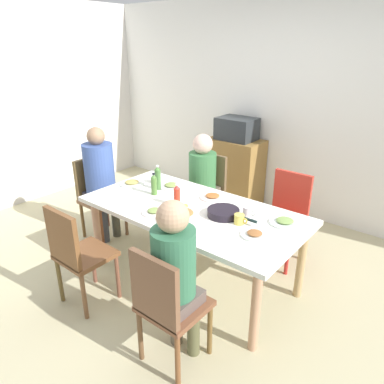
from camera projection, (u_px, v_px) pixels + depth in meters
name	position (u px, v px, depth m)	size (l,w,h in m)	color
ground_plane	(192.00, 278.00, 3.41)	(6.99, 6.99, 0.00)	#BCB48B
wall_back	(296.00, 110.00, 4.34)	(6.07, 0.12, 2.60)	white
wall_left	(13.00, 106.00, 4.64)	(0.12, 4.11, 2.60)	white
dining_table	(192.00, 216.00, 3.16)	(1.96, 0.97, 0.73)	white
chair_0	(77.00, 252.00, 2.88)	(0.40, 0.40, 0.90)	brown
chair_1	(286.00, 212.00, 3.55)	(0.40, 0.40, 0.90)	#B32F1E
chair_2	(166.00, 303.00, 2.31)	(0.40, 0.40, 0.90)	brown
person_2	(175.00, 270.00, 2.30)	(0.30, 0.30, 1.20)	brown
chair_3	(206.00, 189.00, 4.12)	(0.40, 0.40, 0.90)	brown
person_3	(202.00, 175.00, 3.98)	(0.30, 0.30, 1.16)	brown
chair_4	(97.00, 193.00, 4.01)	(0.40, 0.40, 0.90)	brown
person_4	(100.00, 174.00, 3.86)	(0.32, 0.32, 1.26)	#474639
plate_0	(213.00, 197.00, 3.32)	(0.23, 0.23, 0.04)	white
plate_1	(154.00, 212.00, 3.03)	(0.21, 0.21, 0.04)	white
plate_2	(171.00, 186.00, 3.57)	(0.24, 0.24, 0.04)	white
plate_3	(255.00, 234.00, 2.67)	(0.20, 0.20, 0.04)	white
plate_4	(285.00, 222.00, 2.86)	(0.24, 0.24, 0.04)	silver
plate_5	(132.00, 183.00, 3.65)	(0.25, 0.25, 0.04)	white
bowl_0	(182.00, 217.00, 2.83)	(0.23, 0.23, 0.12)	beige
serving_pan	(224.00, 213.00, 2.97)	(0.45, 0.27, 0.06)	black
cup_0	(248.00, 212.00, 2.96)	(0.11, 0.08, 0.09)	white
cup_1	(184.00, 209.00, 3.02)	(0.11, 0.07, 0.07)	#E8C147
cup_2	(155.00, 179.00, 3.68)	(0.11, 0.08, 0.08)	white
cup_3	(239.00, 219.00, 2.84)	(0.12, 0.08, 0.08)	#DDC954
bottle_0	(158.00, 178.00, 3.49)	(0.06, 0.06, 0.24)	#46763A
bottle_1	(154.00, 185.00, 3.37)	(0.05, 0.05, 0.21)	#4E7B35
bottle_2	(177.00, 196.00, 3.14)	(0.06, 0.06, 0.20)	red
side_cabinet	(235.00, 172.00, 4.83)	(0.70, 0.44, 0.90)	olive
microwave	(237.00, 129.00, 4.60)	(0.48, 0.36, 0.28)	#292E32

